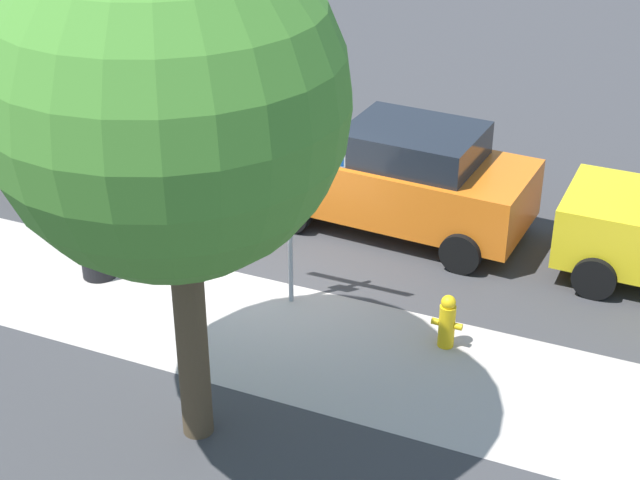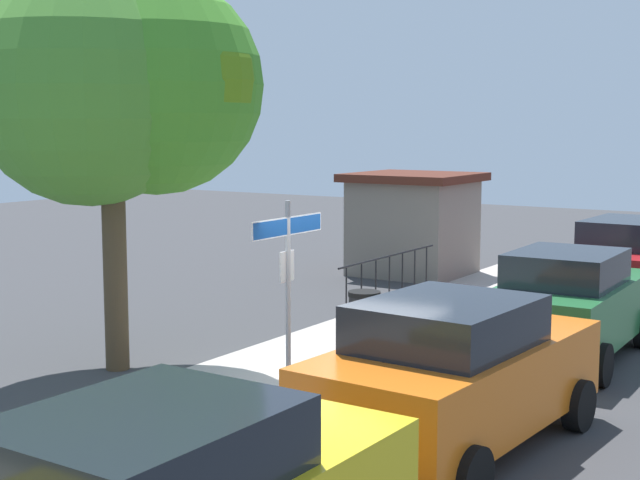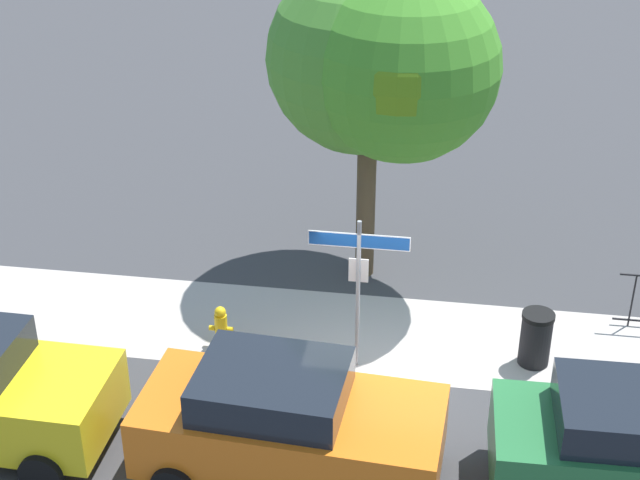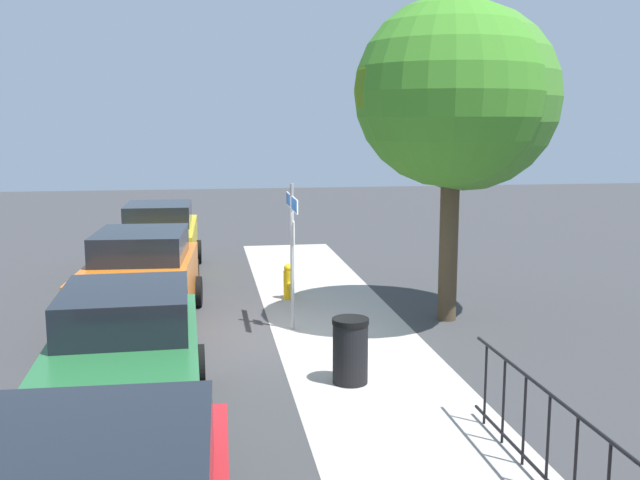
# 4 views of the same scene
# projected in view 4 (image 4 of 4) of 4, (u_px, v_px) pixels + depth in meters

# --- Properties ---
(ground_plane) EXTENTS (60.00, 60.00, 0.00)m
(ground_plane) POSITION_uv_depth(u_px,v_px,m) (274.00, 339.00, 13.04)
(ground_plane) COLOR #38383A
(sidewalk_strip) EXTENTS (24.00, 2.60, 0.00)m
(sidewalk_strip) POSITION_uv_depth(u_px,v_px,m) (371.00, 373.00, 11.29)
(sidewalk_strip) COLOR #ADA49C
(sidewalk_strip) RESTS_ON ground_plane
(street_sign) EXTENTS (1.62, 0.07, 2.72)m
(street_sign) POSITION_uv_depth(u_px,v_px,m) (292.00, 228.00, 13.37)
(street_sign) COLOR #9EA0A5
(street_sign) RESTS_ON ground_plane
(shade_tree) EXTENTS (4.21, 4.06, 6.04)m
(shade_tree) POSITION_uv_depth(u_px,v_px,m) (453.00, 95.00, 13.37)
(shade_tree) COLOR #4B3C29
(shade_tree) RESTS_ON ground_plane
(car_yellow) EXTENTS (4.22, 2.09, 1.78)m
(car_yellow) POSITION_uv_depth(u_px,v_px,m) (159.00, 239.00, 18.43)
(car_yellow) COLOR gold
(car_yellow) RESTS_ON ground_plane
(car_orange) EXTENTS (4.36, 2.28, 1.79)m
(car_orange) POSITION_uv_depth(u_px,v_px,m) (141.00, 279.00, 13.74)
(car_orange) COLOR orange
(car_orange) RESTS_ON ground_plane
(car_green) EXTENTS (4.06, 2.05, 1.77)m
(car_green) POSITION_uv_depth(u_px,v_px,m) (126.00, 361.00, 9.09)
(car_green) COLOR #256735
(car_green) RESTS_ON ground_plane
(iron_fence) EXTENTS (4.02, 0.04, 1.07)m
(iron_fence) POSITION_uv_depth(u_px,v_px,m) (548.00, 439.00, 7.62)
(iron_fence) COLOR black
(iron_fence) RESTS_ON ground_plane
(fire_hydrant) EXTENTS (0.42, 0.22, 0.78)m
(fire_hydrant) POSITION_uv_depth(u_px,v_px,m) (289.00, 282.00, 15.96)
(fire_hydrant) COLOR yellow
(fire_hydrant) RESTS_ON ground_plane
(trash_bin) EXTENTS (0.55, 0.55, 0.98)m
(trash_bin) POSITION_uv_depth(u_px,v_px,m) (350.00, 350.00, 10.79)
(trash_bin) COLOR black
(trash_bin) RESTS_ON ground_plane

